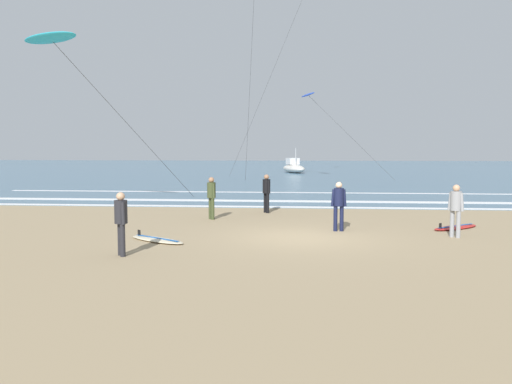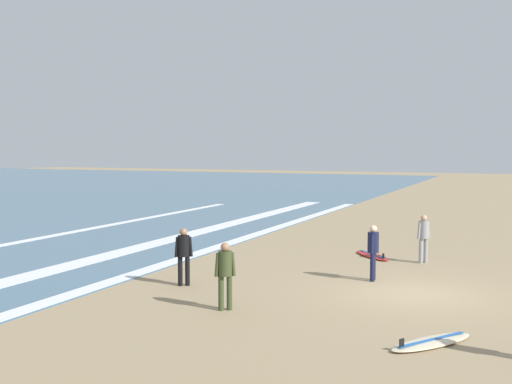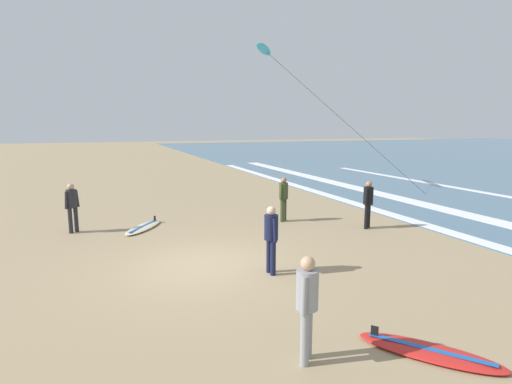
% 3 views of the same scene
% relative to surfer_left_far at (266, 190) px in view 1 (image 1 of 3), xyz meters
% --- Properties ---
extents(ground_plane, '(160.00, 160.00, 0.00)m').
position_rel_surfer_left_far_xyz_m(ground_plane, '(1.55, -5.99, -0.96)').
color(ground_plane, '#9E8763').
extents(ocean_surface, '(140.00, 90.00, 0.01)m').
position_rel_surfer_left_far_xyz_m(ocean_surface, '(1.55, 46.74, -0.95)').
color(ocean_surface, slate).
rests_on(ocean_surface, ground).
extents(wave_foam_shoreline, '(48.37, 0.58, 0.01)m').
position_rel_surfer_left_far_xyz_m(wave_foam_shoreline, '(1.92, 2.14, -0.94)').
color(wave_foam_shoreline, white).
rests_on(wave_foam_shoreline, ocean_surface).
extents(wave_foam_mid_break, '(50.29, 0.97, 0.01)m').
position_rel_surfer_left_far_xyz_m(wave_foam_mid_break, '(1.41, 4.82, -0.94)').
color(wave_foam_mid_break, white).
rests_on(wave_foam_mid_break, ocean_surface).
extents(wave_foam_outer_break, '(39.50, 0.52, 0.01)m').
position_rel_surfer_left_far_xyz_m(wave_foam_outer_break, '(2.94, 10.04, -0.94)').
color(wave_foam_outer_break, white).
rests_on(wave_foam_outer_break, ocean_surface).
extents(surfer_left_far, '(0.36, 0.47, 1.60)m').
position_rel_surfer_left_far_xyz_m(surfer_left_far, '(0.00, 0.00, 0.00)').
color(surfer_left_far, black).
rests_on(surfer_left_far, ground).
extents(surfer_right_near, '(0.37, 0.46, 1.60)m').
position_rel_surfer_left_far_xyz_m(surfer_right_near, '(-2.97, -9.15, 0.00)').
color(surfer_right_near, '#232328').
rests_on(surfer_right_near, ground).
extents(surfer_background_far, '(0.51, 0.32, 1.60)m').
position_rel_surfer_left_far_xyz_m(surfer_background_far, '(2.68, -4.67, 0.00)').
color(surfer_background_far, '#141938').
rests_on(surfer_background_far, ground).
extents(surfer_mid_group, '(0.44, 0.41, 1.60)m').
position_rel_surfer_left_far_xyz_m(surfer_mid_group, '(6.09, -5.58, 0.00)').
color(surfer_mid_group, gray).
rests_on(surfer_mid_group, ground).
extents(surfer_foreground_main, '(0.37, 0.46, 1.60)m').
position_rel_surfer_left_far_xyz_m(surfer_foreground_main, '(-1.92, -2.20, 0.00)').
color(surfer_foreground_main, '#384223').
rests_on(surfer_foreground_main, ground).
extents(surfboard_left_pile, '(2.00, 1.80, 0.25)m').
position_rel_surfer_left_far_xyz_m(surfboard_left_pile, '(6.62, -3.77, -0.91)').
color(surfboard_left_pile, red).
rests_on(surfboard_left_pile, ground).
extents(surfboard_foreground_flat, '(2.08, 1.67, 0.25)m').
position_rel_surfer_left_far_xyz_m(surfboard_foreground_flat, '(-2.67, -7.01, -0.91)').
color(surfboard_foreground_flat, beige).
rests_on(surfboard_foreground_flat, ground).
extents(kite_cyan_low_near, '(6.24, 8.01, 7.52)m').
position_rel_surfer_left_far_xyz_m(kite_cyan_low_near, '(-9.13, 0.00, 6.31)').
color(kite_cyan_low_near, '#23A8C6').
rests_on(kite_cyan_low_near, ground).
extents(kite_blue_high_left, '(8.11, 3.97, 7.56)m').
position_rel_surfer_left_far_xyz_m(kite_blue_high_left, '(1.84, 25.11, 6.34)').
color(kite_blue_high_left, blue).
rests_on(kite_blue_high_left, ground).
extents(offshore_boat, '(3.42, 5.47, 2.70)m').
position_rel_surfer_left_far_xyz_m(offshore_boat, '(0.39, 36.03, -0.40)').
color(offshore_boat, beige).
rests_on(offshore_boat, ground).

